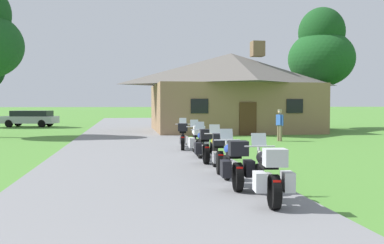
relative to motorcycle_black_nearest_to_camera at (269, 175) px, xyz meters
The scene contains 12 objects.
ground_plane 14.01m from the motorcycle_black_nearest_to_camera, 99.24° to the left, with size 500.00×500.00×0.00m, color #4C8433.
asphalt_driveway 12.04m from the motorcycle_black_nearest_to_camera, 100.77° to the left, with size 6.40×80.00×0.06m, color slate.
motorcycle_black_nearest_to_camera is the anchor object (origin of this frame).
motorcycle_blue_second_in_row 1.70m from the motorcycle_black_nearest_to_camera, 98.96° to the left, with size 0.79×2.08×1.30m.
motorcycle_yellow_third_in_row 4.12m from the motorcycle_black_nearest_to_camera, 91.55° to the left, with size 0.70×2.08×1.30m.
motorcycle_blue_fourth_in_row 6.10m from the motorcycle_black_nearest_to_camera, 91.39° to the left, with size 0.74×2.08×1.30m.
motorcycle_white_fifth_in_row 8.12m from the motorcycle_black_nearest_to_camera, 90.21° to the left, with size 0.76×2.08×1.30m.
motorcycle_silver_farthest_in_row 10.39m from the motorcycle_black_nearest_to_camera, 91.55° to the left, with size 0.75×2.08×1.30m.
stone_lodge 23.42m from the motorcycle_black_nearest_to_camera, 77.78° to the left, with size 11.70×9.32×6.56m.
bystander_blue_shirt_near_lodge 15.03m from the motorcycle_black_nearest_to_camera, 68.88° to the left, with size 0.33×0.52×1.69m.
tree_right_of_lodge 28.55m from the motorcycle_black_nearest_to_camera, 62.61° to the left, with size 5.25×5.25×9.68m.
parked_silver_suv_far_left 32.95m from the motorcycle_black_nearest_to_camera, 109.13° to the left, with size 4.89×2.78×1.40m.
Camera 1 is at (-0.51, -1.84, 1.99)m, focal length 40.58 mm.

